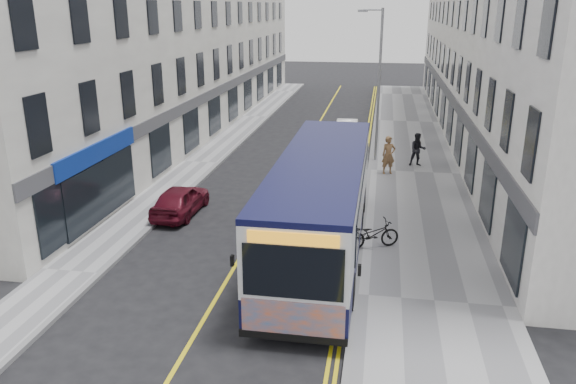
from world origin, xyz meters
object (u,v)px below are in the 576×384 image
(city_bus, at_px, (321,202))
(pedestrian_near, at_px, (388,155))
(car_maroon, at_px, (180,200))
(pedestrian_far, at_px, (418,150))
(streetlamp, at_px, (378,81))
(car_white, at_px, (347,130))
(bicycle, at_px, (373,234))

(city_bus, distance_m, pedestrian_near, 10.08)
(pedestrian_near, relative_size, car_maroon, 0.52)
(pedestrian_far, bearing_deg, streetlamp, 152.32)
(pedestrian_far, distance_m, car_maroon, 13.09)
(car_white, xyz_separation_m, car_maroon, (-5.73, -14.53, 0.00))
(bicycle, bearing_deg, car_white, -17.05)
(car_white, relative_size, car_maroon, 1.03)
(bicycle, bearing_deg, city_bus, 82.60)
(city_bus, xyz_separation_m, bicycle, (1.76, 0.53, -1.26))
(bicycle, bearing_deg, streetlamp, -22.94)
(city_bus, relative_size, pedestrian_near, 6.27)
(bicycle, height_order, pedestrian_near, pedestrian_near)
(car_white, bearing_deg, pedestrian_near, -72.30)
(car_maroon, bearing_deg, pedestrian_far, -136.71)
(city_bus, distance_m, car_maroon, 6.79)
(streetlamp, relative_size, pedestrian_near, 4.23)
(car_maroon, bearing_deg, bicycle, 165.36)
(streetlamp, height_order, city_bus, streetlamp)
(car_maroon, bearing_deg, streetlamp, -126.68)
(bicycle, height_order, pedestrian_far, pedestrian_far)
(bicycle, xyz_separation_m, car_maroon, (-7.80, 2.32, 0.00))
(city_bus, bearing_deg, bicycle, 16.66)
(pedestrian_near, relative_size, car_white, 0.51)
(streetlamp, distance_m, car_maroon, 12.71)
(city_bus, xyz_separation_m, pedestrian_near, (2.27, 9.79, -0.82))
(bicycle, xyz_separation_m, pedestrian_far, (2.01, 10.97, 0.37))
(city_bus, height_order, pedestrian_near, city_bus)
(pedestrian_far, xyz_separation_m, car_maroon, (-9.81, -8.65, -0.36))
(city_bus, xyz_separation_m, car_white, (-0.31, 17.38, -1.27))
(pedestrian_near, height_order, car_white, pedestrian_near)
(pedestrian_near, bearing_deg, bicycle, -112.78)
(streetlamp, relative_size, car_maroon, 2.20)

